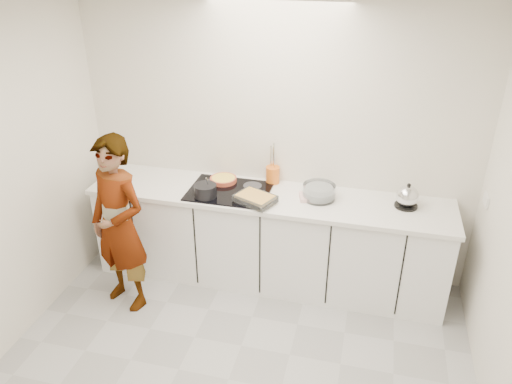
% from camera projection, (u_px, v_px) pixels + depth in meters
% --- Properties ---
extents(floor, '(3.60, 3.20, 0.00)m').
position_uv_depth(floor, '(229.00, 379.00, 3.73)').
color(floor, '#AEAEAE').
rests_on(floor, ground).
extents(ceiling, '(3.60, 3.20, 0.00)m').
position_uv_depth(ceiling, '(216.00, 15.00, 2.54)').
color(ceiling, white).
rests_on(ceiling, wall_back).
extents(wall_back, '(3.60, 0.00, 2.60)m').
position_uv_depth(wall_back, '(276.00, 141.00, 4.52)').
color(wall_back, silver).
rests_on(wall_back, ground).
extents(base_cabinets, '(3.20, 0.58, 0.87)m').
position_uv_depth(base_cabinets, '(267.00, 240.00, 4.64)').
color(base_cabinets, white).
rests_on(base_cabinets, floor).
extents(countertop, '(3.24, 0.64, 0.04)m').
position_uv_depth(countertop, '(268.00, 197.00, 4.43)').
color(countertop, white).
rests_on(countertop, base_cabinets).
extents(hob, '(0.72, 0.54, 0.01)m').
position_uv_depth(hob, '(229.00, 191.00, 4.47)').
color(hob, black).
rests_on(hob, countertop).
extents(tart_dish, '(0.26, 0.26, 0.04)m').
position_uv_depth(tart_dish, '(223.00, 179.00, 4.62)').
color(tart_dish, '#BC4B31').
rests_on(tart_dish, hob).
extents(saucepan, '(0.25, 0.25, 0.19)m').
position_uv_depth(saucepan, '(205.00, 191.00, 4.35)').
color(saucepan, black).
rests_on(saucepan, hob).
extents(baking_dish, '(0.39, 0.35, 0.06)m').
position_uv_depth(baking_dish, '(255.00, 198.00, 4.26)').
color(baking_dish, silver).
rests_on(baking_dish, hob).
extents(mixing_bowl, '(0.31, 0.31, 0.13)m').
position_uv_depth(mixing_bowl, '(319.00, 192.00, 4.33)').
color(mixing_bowl, silver).
rests_on(mixing_bowl, countertop).
extents(tea_towel, '(0.25, 0.21, 0.04)m').
position_uv_depth(tea_towel, '(312.00, 197.00, 4.35)').
color(tea_towel, white).
rests_on(tea_towel, countertop).
extents(kettle, '(0.25, 0.25, 0.22)m').
position_uv_depth(kettle, '(407.00, 197.00, 4.19)').
color(kettle, black).
rests_on(kettle, countertop).
extents(utensil_crock, '(0.16, 0.16, 0.16)m').
position_uv_depth(utensil_crock, '(273.00, 175.00, 4.61)').
color(utensil_crock, orange).
rests_on(utensil_crock, countertop).
extents(cook, '(0.67, 0.55, 1.59)m').
position_uv_depth(cook, '(119.00, 225.00, 4.19)').
color(cook, white).
rests_on(cook, floor).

